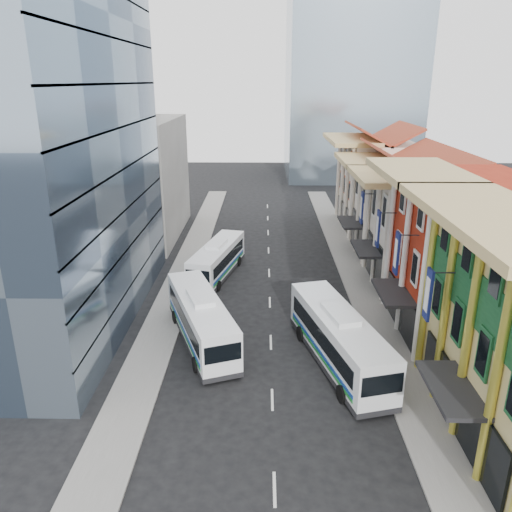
{
  "coord_description": "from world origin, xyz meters",
  "views": [
    {
      "loc": [
        -0.58,
        -17.53,
        18.25
      ],
      "look_at": [
        -1.18,
        20.78,
        4.7
      ],
      "focal_mm": 35.0,
      "sensor_mm": 36.0,
      "label": 1
    }
  ],
  "objects_px": {
    "office_tower": "(36,128)",
    "bus_left_far": "(217,259)",
    "bus_right": "(339,338)",
    "bus_left_near": "(201,318)"
  },
  "relations": [
    {
      "from": "office_tower",
      "to": "bus_left_far",
      "type": "xyz_separation_m",
      "value": [
        11.92,
        9.14,
        -13.25
      ]
    },
    {
      "from": "office_tower",
      "to": "bus_left_far",
      "type": "relative_size",
      "value": 2.76
    },
    {
      "from": "office_tower",
      "to": "bus_left_far",
      "type": "distance_m",
      "value": 20.03
    },
    {
      "from": "bus_left_far",
      "to": "bus_right",
      "type": "distance_m",
      "value": 18.68
    },
    {
      "from": "office_tower",
      "to": "bus_left_near",
      "type": "distance_m",
      "value": 18.15
    },
    {
      "from": "bus_left_far",
      "to": "office_tower",
      "type": "bearing_deg",
      "value": -129.18
    },
    {
      "from": "office_tower",
      "to": "bus_right",
      "type": "xyz_separation_m",
      "value": [
        21.49,
        -6.9,
        -13.01
      ]
    },
    {
      "from": "office_tower",
      "to": "bus_right",
      "type": "bearing_deg",
      "value": -17.8
    },
    {
      "from": "office_tower",
      "to": "bus_left_near",
      "type": "xyz_separation_m",
      "value": [
        11.91,
        -3.94,
        -13.11
      ]
    },
    {
      "from": "bus_left_near",
      "to": "bus_right",
      "type": "xyz_separation_m",
      "value": [
        9.58,
        -2.96,
        0.1
      ]
    }
  ]
}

